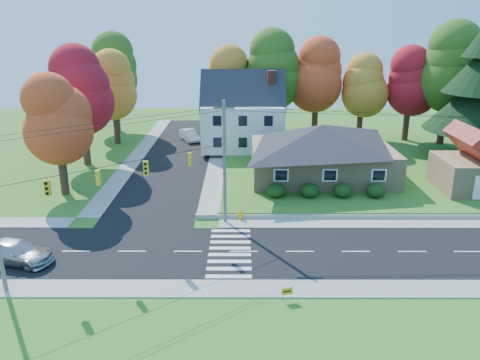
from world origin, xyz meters
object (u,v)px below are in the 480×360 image
Objects in this scene: white_car at (189,135)px; silver_sedan at (16,252)px; fire_hydrant at (241,215)px; ranch_house at (322,150)px.

silver_sedan is at bearing -126.75° from white_car.
silver_sedan is 5.77× the size of fire_hydrant.
white_car is 5.28× the size of fire_hydrant.
fire_hydrant is (-8.24, -10.35, -2.83)m from ranch_house.
ranch_house is 16.18× the size of fire_hydrant.
silver_sedan is at bearing -154.54° from fire_hydrant.
white_car is (-15.37, 17.45, -2.46)m from ranch_house.
fire_hydrant is (15.21, 7.24, -0.34)m from silver_sedan.
ranch_house reaches higher than white_car.
white_car reaches higher than silver_sedan.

